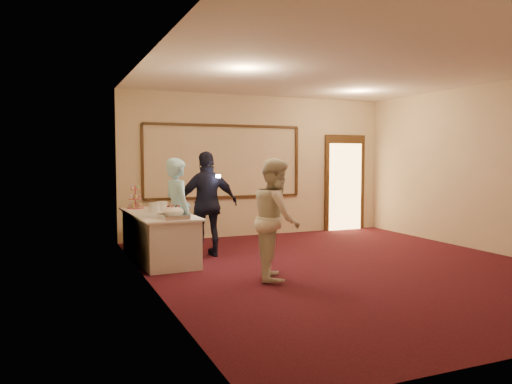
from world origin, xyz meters
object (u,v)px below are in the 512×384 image
cupcake_stand (135,199)px  plate_stack_b (162,206)px  buffet_table (159,236)px  man (178,212)px  plate_stack_a (155,208)px  woman (276,219)px  pavlova_tray (173,213)px  guest (208,204)px  tart (172,213)px

cupcake_stand → plate_stack_b: bearing=-61.1°
buffet_table → plate_stack_b: (0.12, 0.27, 0.47)m
man → plate_stack_b: bearing=-7.5°
cupcake_stand → man: size_ratio=0.27×
buffet_table → plate_stack_b: 0.55m
cupcake_stand → plate_stack_b: cupcake_stand is taller
plate_stack_a → woman: woman is taller
plate_stack_a → cupcake_stand: bearing=102.9°
buffet_table → cupcake_stand: cupcake_stand is taller
man → pavlova_tray: bearing=140.5°
guest → man: bearing=40.9°
tart → guest: size_ratio=0.16×
buffet_table → cupcake_stand: (-0.23, 0.90, 0.55)m
cupcake_stand → plate_stack_b: 0.72m
pavlova_tray → plate_stack_a: bearing=95.3°
cupcake_stand → guest: size_ratio=0.26×
pavlova_tray → man: (0.12, 0.22, -0.01)m
buffet_table → tart: 0.55m
plate_stack_a → man: size_ratio=0.12×
pavlova_tray → man: size_ratio=0.32×
cupcake_stand → plate_stack_b: (0.35, -0.63, -0.08)m
plate_stack_b → tart: 0.61m
pavlova_tray → man: bearing=61.1°
buffet_table → plate_stack_b: size_ratio=11.60×
tart → guest: (0.67, 0.26, 0.10)m
guest → tart: bearing=20.7°
plate_stack_a → tart: plate_stack_a is taller
cupcake_stand → tart: (0.38, -1.24, -0.14)m
pavlova_tray → woman: 1.60m
tart → woman: woman is taller
plate_stack_b → tart: plate_stack_b is taller
cupcake_stand → tart: cupcake_stand is taller
pavlova_tray → man: 0.25m
woman → plate_stack_b: bearing=47.3°
plate_stack_a → man: man is taller
plate_stack_a → buffet_table: bearing=-65.4°
plate_stack_a → woman: bearing=-57.5°
man → tart: bearing=-8.5°
plate_stack_b → man: 0.93m
plate_stack_a → guest: size_ratio=0.11×
guest → cupcake_stand: bearing=-43.2°
pavlova_tray → tart: pavlova_tray is taller
plate_stack_b → guest: size_ratio=0.11×
plate_stack_a → plate_stack_b: plate_stack_b is taller
buffet_table → pavlova_tray: pavlova_tray is taller
plate_stack_a → man: (0.21, -0.74, -0.01)m
guest → plate_stack_a: bearing=-11.1°
cupcake_stand → plate_stack_a: cupcake_stand is taller
buffet_table → man: (0.17, -0.65, 0.45)m
plate_stack_a → plate_stack_b: size_ratio=0.97×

